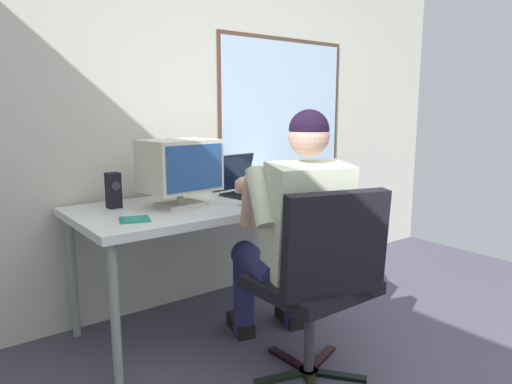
{
  "coord_description": "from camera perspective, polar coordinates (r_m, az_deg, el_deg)",
  "views": [
    {
      "loc": [
        -1.66,
        -0.44,
        1.29
      ],
      "look_at": [
        -0.2,
        1.47,
        0.86
      ],
      "focal_mm": 32.56,
      "sensor_mm": 36.0,
      "label": 1
    }
  ],
  "objects": [
    {
      "name": "desk_speaker",
      "position": [
        2.67,
        -17.11,
        0.21
      ],
      "size": [
        0.07,
        0.08,
        0.2
      ],
      "color": "black",
      "rests_on": "desk"
    },
    {
      "name": "cd_case",
      "position": [
        2.35,
        -14.67,
        -3.27
      ],
      "size": [
        0.17,
        0.16,
        0.01
      ],
      "color": "teal",
      "rests_on": "desk"
    },
    {
      "name": "wall_rear",
      "position": [
        3.22,
        -5.93,
        12.27
      ],
      "size": [
        4.84,
        0.08,
        2.85
      ],
      "color": "beige",
      "rests_on": "ground"
    },
    {
      "name": "office_chair",
      "position": [
        2.17,
        8.01,
        -9.8
      ],
      "size": [
        0.58,
        0.61,
        0.96
      ],
      "color": "black",
      "rests_on": "ground"
    },
    {
      "name": "laptop",
      "position": [
        2.97,
        -1.62,
        1.0
      ],
      "size": [
        0.36,
        0.37,
        0.25
      ],
      "color": "black",
      "rests_on": "desk"
    },
    {
      "name": "crt_monitor",
      "position": [
        2.62,
        -9.38,
        3.14
      ],
      "size": [
        0.43,
        0.34,
        0.37
      ],
      "color": "beige",
      "rests_on": "desk"
    },
    {
      "name": "desk",
      "position": [
        2.75,
        -6.15,
        -2.49
      ],
      "size": [
        1.5,
        0.77,
        0.76
      ],
      "color": "gray",
      "rests_on": "ground"
    },
    {
      "name": "wine_glass",
      "position": [
        2.6,
        -1.69,
        0.52
      ],
      "size": [
        0.08,
        0.08,
        0.15
      ],
      "color": "silver",
      "rests_on": "desk"
    },
    {
      "name": "person_seated",
      "position": [
        2.35,
        4.78,
        -5.03
      ],
      "size": [
        0.65,
        0.85,
        1.29
      ],
      "color": "navy",
      "rests_on": "ground"
    }
  ]
}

